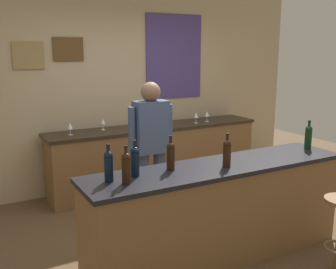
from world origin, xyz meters
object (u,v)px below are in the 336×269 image
Objects in this scene: wine_bottle_a at (109,165)px; wine_glass_d at (196,116)px; wine_bottle_e at (227,152)px; wine_glass_b at (103,122)px; wine_bottle_b at (126,167)px; bartender at (151,145)px; wine_glass_c at (156,117)px; wine_glass_e at (207,114)px; wine_bottle_d at (171,155)px; wine_bottle_c at (135,160)px; wine_bottle_f at (308,136)px; wine_glass_a at (70,126)px.

wine_bottle_a is 1.97× the size of wine_glass_d.
wine_bottle_e is 2.25m from wine_glass_b.
wine_bottle_b is 0.96m from wine_bottle_e.
bartender reaches higher than wine_glass_c.
wine_glass_c is 0.60m from wine_glass_d.
wine_bottle_d is at bearing -131.65° from wine_glass_e.
wine_bottle_a and wine_bottle_e have the same top height.
wine_bottle_c is (-0.57, -0.83, 0.12)m from bartender.
wine_bottle_a is 1.97× the size of wine_glass_c.
wine_glass_b is at bearing 174.41° from wine_glass_e.
wine_bottle_b is at bearing -177.48° from wine_bottle_f.
wine_glass_a is at bearing 83.41° from wine_bottle_a.
wine_glass_a is (0.23, 1.97, -0.05)m from wine_bottle_a.
wine_bottle_f is at bearing -85.36° from wine_glass_d.
bartender is 10.45× the size of wine_glass_b.
wine_glass_c is (0.78, -0.02, 0.00)m from wine_glass_b.
wine_bottle_c is 1.98m from wine_bottle_f.
wine_glass_a is 1.00× the size of wine_glass_e.
wine_bottle_f is at bearing -1.63° from wine_bottle_d.
wine_bottle_d is 2.39m from wine_glass_d.
wine_bottle_f is at bearing -70.69° from wine_glass_c.
wine_glass_b is 1.00× the size of wine_glass_c.
wine_bottle_f is 2.82m from wine_glass_a.
wine_glass_b is (-0.10, 1.23, 0.07)m from bartender.
wine_bottle_f is (1.64, -0.05, 0.00)m from wine_bottle_d.
wine_glass_b is (0.70, 2.09, -0.05)m from wine_bottle_a.
wine_bottle_c is 2.12m from wine_glass_b.
wine_glass_e is (1.47, 1.08, 0.07)m from bartender.
wine_bottle_c is 2.79m from wine_glass_e.
wine_bottle_b is 2.28m from wine_glass_b.
wine_bottle_b is at bearing -134.92° from wine_bottle_c.
wine_bottle_d is at bearing -93.45° from wine_glass_b.
bartender is 1.67m from wine_bottle_f.
wine_glass_c and wine_glass_d have the same top height.
wine_bottle_e is 2.24m from wine_glass_c.
wine_bottle_a reaches higher than wine_glass_a.
wine_glass_b and wine_glass_c have the same top height.
wine_bottle_e is at bearing -75.20° from bartender.
wine_glass_a is (-0.57, 1.12, 0.07)m from bartender.
wine_glass_c is 1.00× the size of wine_glass_d.
wine_glass_b is 1.37m from wine_glass_d.
wine_bottle_f is 1.97× the size of wine_glass_d.
wine_bottle_b is 0.49m from wine_bottle_d.
wine_glass_b is (-1.52, 2.11, -0.05)m from wine_bottle_f.
wine_glass_a is 1.00× the size of wine_glass_b.
wine_glass_d is at bearing -2.20° from wine_glass_a.
bartender is 5.29× the size of wine_bottle_f.
wine_bottle_b is 2.98m from wine_glass_e.
wine_glass_c is at bearing 58.60° from wine_bottle_c.
wine_bottle_a is 1.97× the size of wine_glass_a.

